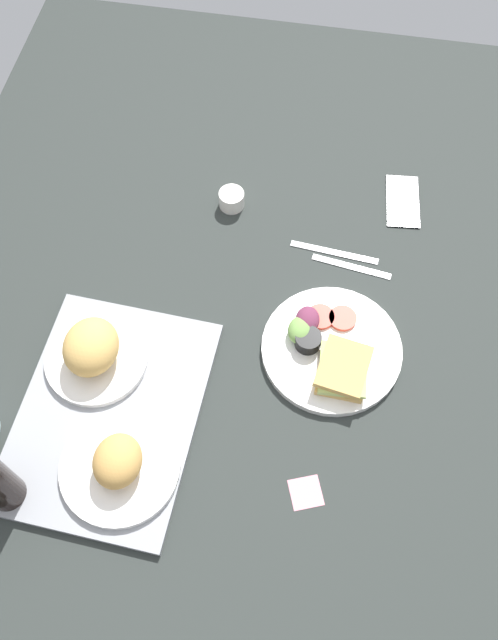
# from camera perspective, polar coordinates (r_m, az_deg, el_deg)

# --- Properties ---
(ground_plane) EXTENTS (1.90, 1.50, 0.03)m
(ground_plane) POSITION_cam_1_polar(r_m,az_deg,el_deg) (1.36, 1.10, -2.02)
(ground_plane) COLOR #282D2B
(serving_tray) EXTENTS (0.47, 0.35, 0.02)m
(serving_tray) POSITION_cam_1_polar(r_m,az_deg,el_deg) (1.30, -11.75, -7.75)
(serving_tray) COLOR gray
(serving_tray) RESTS_ON ground_plane
(bread_plate_near) EXTENTS (0.22, 0.22, 0.08)m
(bread_plate_near) POSITION_cam_1_polar(r_m,az_deg,el_deg) (1.23, -10.97, -11.91)
(bread_plate_near) COLOR white
(bread_plate_near) RESTS_ON serving_tray
(bread_plate_far) EXTENTS (0.20, 0.20, 0.10)m
(bread_plate_far) POSITION_cam_1_polar(r_m,az_deg,el_deg) (1.31, -13.08, -2.57)
(bread_plate_far) COLOR white
(bread_plate_far) RESTS_ON serving_tray
(plate_with_salad) EXTENTS (0.28, 0.28, 0.05)m
(plate_with_salad) POSITION_cam_1_polar(r_m,az_deg,el_deg) (1.33, 6.85, -2.38)
(plate_with_salad) COLOR white
(plate_with_salad) RESTS_ON ground_plane
(espresso_cup) EXTENTS (0.06, 0.06, 0.04)m
(espresso_cup) POSITION_cam_1_polar(r_m,az_deg,el_deg) (1.51, -1.49, 10.19)
(espresso_cup) COLOR silver
(espresso_cup) RESTS_ON ground_plane
(fork) EXTENTS (0.04, 0.17, 0.01)m
(fork) POSITION_cam_1_polar(r_m,az_deg,el_deg) (1.45, 8.66, 4.51)
(fork) COLOR #B7B7BC
(fork) RESTS_ON ground_plane
(knife) EXTENTS (0.03, 0.19, 0.01)m
(knife) POSITION_cam_1_polar(r_m,az_deg,el_deg) (1.46, 7.22, 5.73)
(knife) COLOR #B7B7BC
(knife) RESTS_ON ground_plane
(cell_phone) EXTENTS (0.15, 0.08, 0.01)m
(cell_phone) POSITION_cam_1_polar(r_m,az_deg,el_deg) (1.57, 12.91, 9.82)
(cell_phone) COLOR black
(cell_phone) RESTS_ON ground_plane
(sticky_note) EXTENTS (0.07, 0.07, 0.00)m
(sticky_note) POSITION_cam_1_polar(r_m,az_deg,el_deg) (1.24, 4.84, -14.36)
(sticky_note) COLOR pink
(sticky_note) RESTS_ON ground_plane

